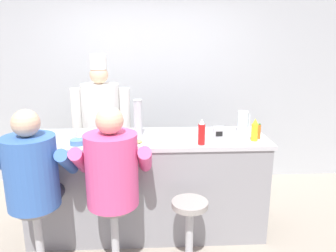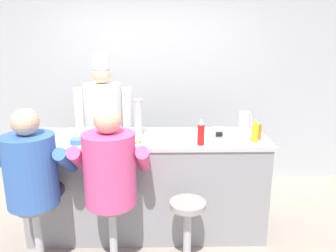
# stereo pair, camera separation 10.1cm
# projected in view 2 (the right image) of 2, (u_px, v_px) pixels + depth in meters

# --- Properties ---
(ground_plane) EXTENTS (20.00, 20.00, 0.00)m
(ground_plane) POSITION_uv_depth(u_px,v_px,m) (147.00, 248.00, 3.16)
(ground_plane) COLOR #9E9384
(wall_back) EXTENTS (10.00, 0.06, 2.70)m
(wall_back) POSITION_uv_depth(u_px,v_px,m) (151.00, 85.00, 4.48)
(wall_back) COLOR #B2B7BC
(wall_back) RESTS_ON ground_plane
(diner_counter) EXTENTS (2.37, 0.71, 1.02)m
(diner_counter) POSITION_uv_depth(u_px,v_px,m) (148.00, 184.00, 3.37)
(diner_counter) COLOR gray
(diner_counter) RESTS_ON ground_plane
(ketchup_bottle_red) EXTENTS (0.06, 0.06, 0.24)m
(ketchup_bottle_red) POSITION_uv_depth(u_px,v_px,m) (201.00, 133.00, 2.97)
(ketchup_bottle_red) COLOR red
(ketchup_bottle_red) RESTS_ON diner_counter
(mustard_bottle_yellow) EXTENTS (0.06, 0.06, 0.22)m
(mustard_bottle_yellow) POSITION_uv_depth(u_px,v_px,m) (255.00, 131.00, 3.08)
(mustard_bottle_yellow) COLOR yellow
(mustard_bottle_yellow) RESTS_ON diner_counter
(hot_sauce_bottle_orange) EXTENTS (0.03, 0.03, 0.15)m
(hot_sauce_bottle_orange) POSITION_uv_depth(u_px,v_px,m) (260.00, 132.00, 3.14)
(hot_sauce_bottle_orange) COLOR orange
(hot_sauce_bottle_orange) RESTS_ON diner_counter
(water_pitcher_clear) EXTENTS (0.13, 0.11, 0.22)m
(water_pitcher_clear) POSITION_uv_depth(u_px,v_px,m) (244.00, 122.00, 3.37)
(water_pitcher_clear) COLOR silver
(water_pitcher_clear) RESTS_ON diner_counter
(breakfast_plate) EXTENTS (0.23, 0.23, 0.05)m
(breakfast_plate) POSITION_uv_depth(u_px,v_px,m) (136.00, 143.00, 3.01)
(breakfast_plate) COLOR white
(breakfast_plate) RESTS_ON diner_counter
(cereal_bowl) EXTENTS (0.14, 0.14, 0.05)m
(cereal_bowl) POSITION_uv_depth(u_px,v_px,m) (78.00, 141.00, 3.03)
(cereal_bowl) COLOR #4C7FB7
(cereal_bowl) RESTS_ON diner_counter
(coffee_mug_white) EXTENTS (0.12, 0.08, 0.10)m
(coffee_mug_white) POSITION_uv_depth(u_px,v_px,m) (75.00, 135.00, 3.15)
(coffee_mug_white) COLOR white
(coffee_mug_white) RESTS_ON diner_counter
(cup_stack_steel) EXTENTS (0.09, 0.09, 0.36)m
(cup_stack_steel) POSITION_uv_depth(u_px,v_px,m) (138.00, 117.00, 3.26)
(cup_stack_steel) COLOR #B7BABF
(cup_stack_steel) RESTS_ON diner_counter
(napkin_dispenser_chrome) EXTENTS (0.11, 0.06, 0.13)m
(napkin_dispenser_chrome) POSITION_uv_depth(u_px,v_px,m) (219.00, 133.00, 3.13)
(napkin_dispenser_chrome) COLOR silver
(napkin_dispenser_chrome) RESTS_ON diner_counter
(diner_seated_blue) EXTENTS (0.64, 0.63, 1.44)m
(diner_seated_blue) POSITION_uv_depth(u_px,v_px,m) (33.00, 173.00, 2.72)
(diner_seated_blue) COLOR #B2B5BA
(diner_seated_blue) RESTS_ON ground_plane
(diner_seated_pink) EXTENTS (0.65, 0.65, 1.45)m
(diner_seated_pink) POSITION_uv_depth(u_px,v_px,m) (111.00, 171.00, 2.73)
(diner_seated_pink) COLOR #B2B5BA
(diner_seated_pink) RESTS_ON ground_plane
(empty_stool_round) EXTENTS (0.31, 0.31, 0.62)m
(empty_stool_round) POSITION_uv_depth(u_px,v_px,m) (187.00, 223.00, 2.83)
(empty_stool_round) COLOR #B2B5BA
(empty_stool_round) RESTS_ON ground_plane
(cook_in_whites_near) EXTENTS (0.70, 0.45, 1.79)m
(cook_in_whites_near) POSITION_uv_depth(u_px,v_px,m) (104.00, 122.00, 3.97)
(cook_in_whites_near) COLOR #232328
(cook_in_whites_near) RESTS_ON ground_plane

